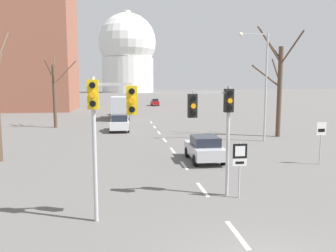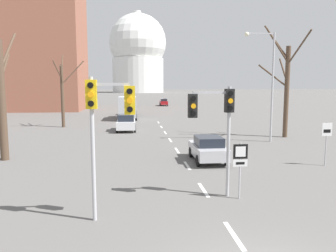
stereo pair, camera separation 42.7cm
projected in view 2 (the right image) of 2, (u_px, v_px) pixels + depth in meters
The scene contains 23 objects.
lane_stripe_0 at pixel (234, 235), 10.19m from camera, with size 0.16×2.00×0.01m, color silver.
lane_stripe_1 at pixel (203, 190), 14.63m from camera, with size 0.16×2.00×0.01m, color silver.
lane_stripe_2 at pixel (187, 165), 19.07m from camera, with size 0.16×2.00×0.01m, color silver.
lane_stripe_3 at pixel (177, 150), 23.51m from camera, with size 0.16×2.00×0.01m, color silver.
lane_stripe_4 at pixel (170, 140), 27.95m from camera, with size 0.16×2.00×0.01m, color silver.
lane_stripe_5 at pixel (165, 133), 32.40m from camera, with size 0.16×2.00×0.01m, color silver.
lane_stripe_6 at pixel (161, 127), 36.84m from camera, with size 0.16×2.00×0.01m, color silver.
lane_stripe_7 at pixel (158, 122), 41.28m from camera, with size 0.16×2.00×0.01m, color silver.
traffic_signal_centre_tall at pixel (216, 114), 13.34m from camera, with size 1.88×0.34×4.60m.
traffic_signal_near_left at pixel (105, 113), 10.93m from camera, with size 1.62×0.34×4.93m.
route_sign_post at pixel (240, 161), 13.30m from camera, with size 0.60×0.08×2.33m.
speed_limit_sign at pixel (327, 136), 18.83m from camera, with size 0.60×0.08×2.56m.
street_lamp_right at pixel (268, 76), 26.47m from camera, with size 2.54×0.36×8.85m.
sedan_near_left at pixel (126, 123), 33.54m from camera, with size 1.94×4.15×1.71m.
sedan_near_right at pixel (128, 110), 52.09m from camera, with size 1.89×4.33×1.63m.
sedan_mid_centre at pixel (208, 148), 20.06m from camera, with size 1.88×3.90×1.56m.
sedan_far_left at pixel (164, 102), 75.37m from camera, with size 1.71×4.45×1.63m.
sedan_far_right at pixel (129, 104), 70.71m from camera, with size 1.71×4.07×1.48m.
delivery_truck at pixel (128, 107), 45.25m from camera, with size 2.44×7.20×3.14m.
bare_tree_right_near at pixel (286, 85), 29.01m from camera, with size 3.24×4.25×10.01m.
bare_tree_left_far at pixel (63, 92), 36.24m from camera, with size 3.14×3.85×8.10m.
capitol_dome at pixel (138, 53), 214.91m from camera, with size 37.22×37.22×52.58m.
apartment_block_left at pixel (33, 39), 61.24m from camera, with size 18.00×14.00×26.67m, color #935642.
Camera 2 is at (-3.05, -6.78, 4.64)m, focal length 35.00 mm.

